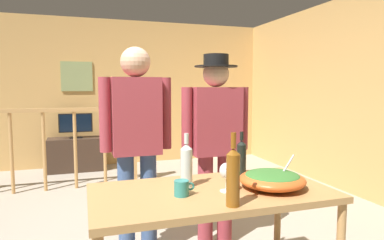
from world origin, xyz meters
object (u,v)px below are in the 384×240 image
Objects in this scene: stair_railing at (62,139)px; flat_screen_tv at (76,124)px; wine_bottle_amber at (233,176)px; person_standing_right at (216,134)px; tv_console at (77,154)px; mug_teal at (182,188)px; serving_table at (211,201)px; wine_glass at (227,172)px; person_standing_left at (136,135)px; framed_picture at (77,76)px; salad_bowl at (272,179)px; wine_bottle_clear at (186,164)px; wine_bottle_dark at (241,156)px.

flat_screen_tv is (0.16, 1.01, 0.10)m from stair_railing.
stair_railing is at bearing -99.07° from flat_screen_tv.
person_standing_right is (0.33, 1.07, 0.07)m from wine_bottle_amber.
tv_console is 4.07m from mug_teal.
wine_glass is at bearing -39.46° from serving_table.
person_standing_right reaches higher than serving_table.
wine_bottle_amber is 0.23× the size of person_standing_left.
framed_picture is 3.53m from person_standing_left.
mug_teal reaches higher than tv_console.
flat_screen_tv reaches higher than wine_glass.
stair_railing reaches higher than tv_console.
stair_railing reaches higher than flat_screen_tv.
stair_railing reaches higher than salad_bowl.
wine_bottle_clear reaches higher than tv_console.
wine_glass is at bearing 116.06° from person_standing_left.
wine_bottle_amber is 0.68m from wine_bottle_dark.
person_standing_left is at bearing 0.11° from person_standing_right.
tv_console is 2.67× the size of wine_bottle_clear.
framed_picture is at bearing 81.57° from stair_railing.
tv_console is 4.23m from salad_bowl.
wine_glass is (0.07, -0.06, 0.19)m from serving_table.
wine_glass is at bearing -40.94° from wine_bottle_clear.
mug_teal is 0.07× the size of person_standing_right.
person_standing_left is (0.67, -2.12, 0.31)m from stair_railing.
flat_screen_tv is 1.34× the size of wine_bottle_amber.
wine_glass is (0.92, -3.99, 0.60)m from tv_console.
stair_railing is 2.94m from wine_bottle_dark.
framed_picture reaches higher than salad_bowl.
wine_bottle_clear reaches higher than wine_bottle_dark.
person_standing_right is at bearing -69.49° from tv_console.
salad_bowl is 2.33× the size of wine_glass.
person_standing_left is at bearing 107.61° from wine_bottle_amber.
serving_table is at bearing 14.66° from mug_teal.
stair_railing is at bearing 114.91° from salad_bowl.
framed_picture is 1.25× the size of salad_bowl.
wine_bottle_amber reaches higher than tv_console.
framed_picture is 4.39m from serving_table.
framed_picture is at bearing 82.88° from tv_console.
wine_bottle_amber reaches higher than wine_glass.
stair_railing is 1.93× the size of serving_table.
serving_table is at bearing 113.42° from person_standing_left.
salad_bowl is 1.12m from person_standing_left.
mug_teal is (0.64, -3.99, 0.52)m from tv_console.
mug_teal is at bearing -81.91° from framed_picture.
mug_teal is at bearing -74.70° from stair_railing.
person_standing_right is (-0.04, 0.85, 0.17)m from salad_bowl.
mug_teal is at bearing 130.41° from wine_bottle_amber.
wine_bottle_amber is (-0.07, -0.24, 0.04)m from wine_glass.
flat_screen_tv is 1.71× the size of wine_bottle_dark.
flat_screen_tv is 1.29× the size of salad_bowl.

